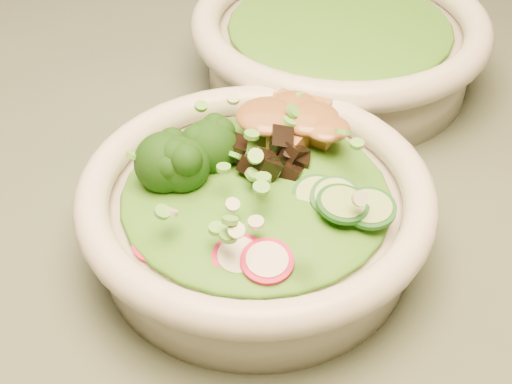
# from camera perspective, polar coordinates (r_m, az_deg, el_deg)

# --- Properties ---
(dining_table) EXTENTS (1.20, 0.80, 0.75)m
(dining_table) POSITION_cam_1_polar(r_m,az_deg,el_deg) (0.66, 7.25, -6.93)
(dining_table) COLOR black
(dining_table) RESTS_ON ground
(salad_bowl) EXTENTS (0.24, 0.24, 0.07)m
(salad_bowl) POSITION_cam_1_polar(r_m,az_deg,el_deg) (0.49, -0.00, -1.62)
(salad_bowl) COLOR beige
(salad_bowl) RESTS_ON dining_table
(side_bowl) EXTENTS (0.27, 0.27, 0.07)m
(side_bowl) POSITION_cam_1_polar(r_m,az_deg,el_deg) (0.68, 6.61, 11.76)
(side_bowl) COLOR beige
(side_bowl) RESTS_ON dining_table
(lettuce_bed) EXTENTS (0.18, 0.18, 0.02)m
(lettuce_bed) POSITION_cam_1_polar(r_m,az_deg,el_deg) (0.48, -0.00, 0.09)
(lettuce_bed) COLOR #2D6314
(lettuce_bed) RESTS_ON salad_bowl
(side_lettuce) EXTENTS (0.18, 0.18, 0.02)m
(side_lettuce) POSITION_cam_1_polar(r_m,az_deg,el_deg) (0.67, 6.75, 13.24)
(side_lettuce) COLOR #2D6314
(side_lettuce) RESTS_ON side_bowl
(broccoli_florets) EXTENTS (0.07, 0.06, 0.04)m
(broccoli_florets) POSITION_cam_1_polar(r_m,az_deg,el_deg) (0.49, -6.32, 2.67)
(broccoli_florets) COLOR black
(broccoli_florets) RESTS_ON salad_bowl
(radish_slices) EXTENTS (0.10, 0.04, 0.02)m
(radish_slices) POSITION_cam_1_polar(r_m,az_deg,el_deg) (0.44, -2.39, -4.54)
(radish_slices) COLOR #B90E39
(radish_slices) RESTS_ON salad_bowl
(cucumber_slices) EXTENTS (0.06, 0.06, 0.03)m
(cucumber_slices) POSITION_cam_1_polar(r_m,az_deg,el_deg) (0.46, 6.82, -0.70)
(cucumber_slices) COLOR #A8CB71
(cucumber_slices) RESTS_ON salad_bowl
(mushroom_heap) EXTENTS (0.06, 0.06, 0.04)m
(mushroom_heap) POSITION_cam_1_polar(r_m,az_deg,el_deg) (0.48, 0.45, 1.98)
(mushroom_heap) COLOR black
(mushroom_heap) RESTS_ON salad_bowl
(tofu_cubes) EXTENTS (0.08, 0.06, 0.03)m
(tofu_cubes) POSITION_cam_1_polar(r_m,az_deg,el_deg) (0.52, 2.35, 4.82)
(tofu_cubes) COLOR #9B6133
(tofu_cubes) RESTS_ON salad_bowl
(peanut_sauce) EXTENTS (0.06, 0.05, 0.01)m
(peanut_sauce) POSITION_cam_1_polar(r_m,az_deg,el_deg) (0.51, 2.39, 5.88)
(peanut_sauce) COLOR brown
(peanut_sauce) RESTS_ON tofu_cubes
(scallion_garnish) EXTENTS (0.17, 0.17, 0.02)m
(scallion_garnish) POSITION_cam_1_polar(r_m,az_deg,el_deg) (0.47, 0.00, 2.04)
(scallion_garnish) COLOR #5EAD3D
(scallion_garnish) RESTS_ON salad_bowl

